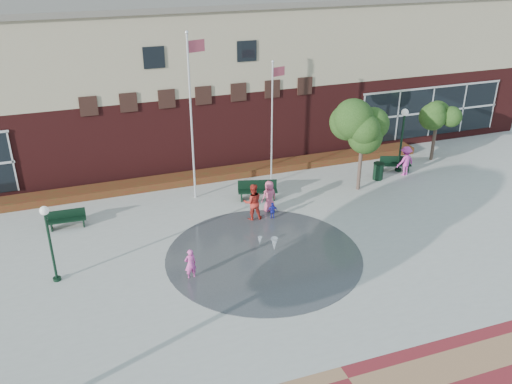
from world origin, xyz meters
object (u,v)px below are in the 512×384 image
object	(u,v)px
flagpole_right	(273,117)
trash_can	(378,171)
child_splash	(190,264)
flagpole_left	(192,110)
bench_left	(67,223)

from	to	relation	value
flagpole_right	trash_can	distance (m)	6.82
trash_can	child_splash	world-z (taller)	child_splash
flagpole_left	flagpole_right	xyz separation A→B (m)	(4.38, 0.36, -0.95)
flagpole_left	bench_left	distance (m)	7.93
trash_can	child_splash	size ratio (longest dim) A/B	0.75
flagpole_left	trash_can	world-z (taller)	flagpole_left
bench_left	trash_can	world-z (taller)	trash_can
bench_left	child_splash	xyz separation A→B (m)	(4.48, -5.96, 0.38)
flagpole_left	trash_can	size ratio (longest dim) A/B	8.58
flagpole_left	bench_left	world-z (taller)	flagpole_left
trash_can	flagpole_left	bearing A→B (deg)	173.31
flagpole_left	trash_can	distance (m)	11.07
bench_left	child_splash	bearing A→B (deg)	-50.68
flagpole_right	trash_can	xyz separation A→B (m)	(5.78, -1.56, -3.28)
flagpole_right	child_splash	world-z (taller)	flagpole_right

